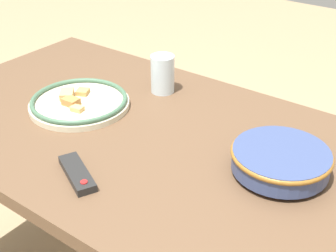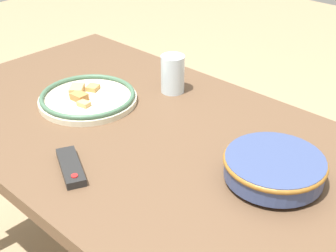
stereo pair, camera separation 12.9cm
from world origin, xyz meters
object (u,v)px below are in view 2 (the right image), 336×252
food_plate (88,98)px  tv_remote (71,167)px  drinking_glass (173,74)px  noodle_bowl (274,167)px

food_plate → tv_remote: size_ratio=1.89×
tv_remote → food_plate: bearing=-108.8°
food_plate → drinking_glass: 0.28m
noodle_bowl → food_plate: bearing=4.5°
food_plate → tv_remote: 0.36m
noodle_bowl → drinking_glass: drinking_glass is taller
noodle_bowl → food_plate: (0.65, 0.05, -0.02)m
drinking_glass → food_plate: bearing=59.6°
food_plate → tv_remote: bearing=135.1°
drinking_glass → noodle_bowl: bearing=159.4°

